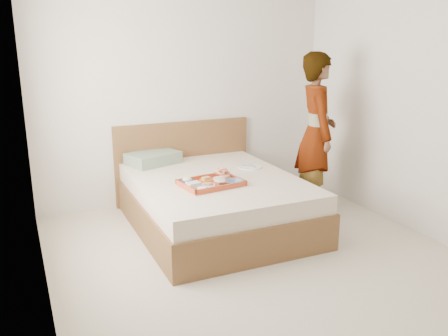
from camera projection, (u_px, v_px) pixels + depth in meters
ground at (267, 266)px, 4.04m from camera, size 3.50×4.00×0.01m
wall_back at (185, 91)px, 5.45m from camera, size 3.50×0.01×2.60m
wall_left at (33, 133)px, 3.00m from camera, size 0.01×4.00×2.60m
wall_right at (434, 104)px, 4.39m from camera, size 0.01×4.00×2.60m
bed at (216, 202)px, 4.83m from camera, size 1.65×2.00×0.53m
headboard at (184, 161)px, 5.63m from camera, size 1.65×0.06×0.95m
pillow at (153, 158)px, 5.27m from camera, size 0.64×0.53×0.13m
tray at (211, 183)px, 4.50m from camera, size 0.61×0.48×0.05m
prawn_plate at (223, 179)px, 4.64m from camera, size 0.22×0.22×0.01m
navy_bowl_big at (234, 182)px, 4.49m from camera, size 0.18×0.18×0.04m
sauce_dish at (223, 185)px, 4.40m from camera, size 0.09×0.09×0.03m
meat_plate at (208, 185)px, 4.44m from camera, size 0.16×0.16×0.01m
bread_plate at (206, 180)px, 4.62m from camera, size 0.15×0.15×0.01m
salad_bowl at (187, 182)px, 4.51m from camera, size 0.14×0.14×0.04m
plastic_tub at (193, 185)px, 4.38m from camera, size 0.13×0.11×0.05m
cheese_round at (202, 189)px, 4.30m from camera, size 0.09×0.09×0.03m
dinner_plate at (250, 167)px, 5.14m from camera, size 0.30×0.30×0.01m
person at (316, 133)px, 5.18m from camera, size 0.61×0.75×1.76m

